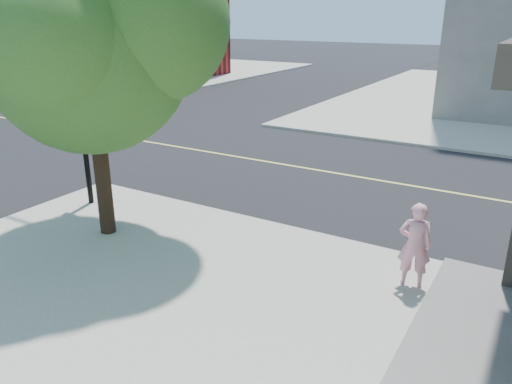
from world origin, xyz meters
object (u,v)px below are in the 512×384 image
Objects in this scene: street_tree at (91,26)px; car_a at (26,88)px; man_on_phone at (415,245)px; signal_pole at (14,51)px.

street_tree reaches higher than car_a.
signal_pole reaches higher than man_on_phone.
signal_pole reaches higher than car_a.
car_a is at bearing 155.89° from signal_pole.
street_tree is at bearing -4.79° from man_on_phone.
street_tree reaches higher than signal_pole.
signal_pole is (-4.00, 1.04, -0.66)m from street_tree.
car_a is (-17.09, 10.27, -3.67)m from street_tree.
man_on_phone is 0.23× the size of street_tree.
street_tree is 1.49× the size of signal_pole.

